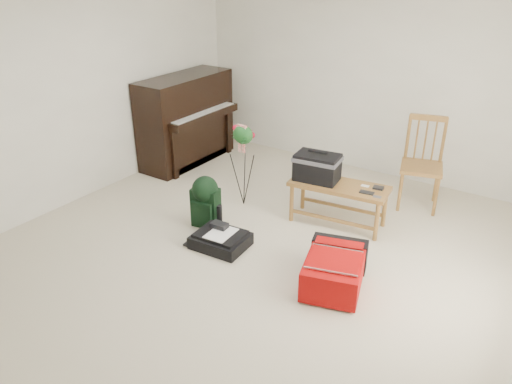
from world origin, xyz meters
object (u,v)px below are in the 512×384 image
Objects in this scene: piano at (187,121)px; green_backpack at (205,199)px; bench at (325,172)px; black_duffel at (221,239)px; red_suitcase at (337,267)px; flower_stand at (243,166)px; dining_chair at (423,164)px.

piano is 2.01m from green_backpack.
bench is 1.89× the size of green_backpack.
piano is 2.53m from black_duffel.
red_suitcase is at bearing -26.33° from piano.
black_duffel is at bearing -125.26° from bench.
flower_stand is at bearing 136.70° from red_suitcase.
piano reaches higher than flower_stand.
piano is at bearing 137.46° from red_suitcase.
bench is (2.45, -0.52, -0.01)m from piano.
dining_chair reaches higher than green_backpack.
dining_chair is at bearing 37.82° from flower_stand.
bench is 1.08× the size of flower_stand.
dining_chair is 1.24× the size of red_suitcase.
flower_stand is (-1.77, -1.16, -0.02)m from dining_chair.
flower_stand is (0.04, 0.67, 0.18)m from green_backpack.
flower_stand is at bearing -162.09° from dining_chair.
flower_stand is (1.48, -0.71, -0.09)m from piano.
red_suitcase is 1.51× the size of black_duffel.
piano is 1.65m from flower_stand.
piano is 1.39× the size of dining_chair.
piano is 3.51m from red_suitcase.
green_backpack is at bearing -150.09° from dining_chair.
piano is 1.45× the size of flower_stand.
bench is 1.95× the size of black_duffel.
red_suitcase is (3.13, -1.55, -0.43)m from piano.
piano is at bearing 172.52° from dining_chair.
piano is 2.60× the size of black_duffel.
green_backpack is 0.57× the size of flower_stand.
green_backpack is 0.69m from flower_stand.
piano is at bearing 134.28° from black_duffel.
flower_stand reaches higher than green_backpack.
piano reaches higher than black_duffel.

